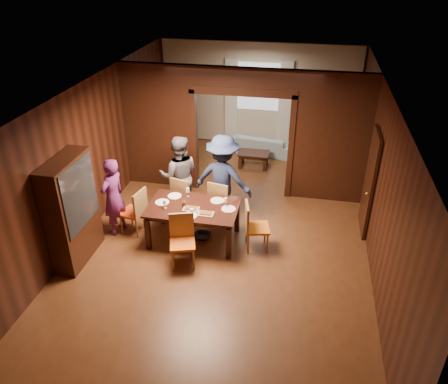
% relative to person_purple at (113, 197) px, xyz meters
% --- Properties ---
extents(floor, '(9.00, 9.00, 0.00)m').
position_rel_person_purple_xyz_m(floor, '(2.18, 0.59, -0.80)').
color(floor, '#523017').
rests_on(floor, ground).
extents(ceiling, '(5.50, 9.00, 0.02)m').
position_rel_person_purple_xyz_m(ceiling, '(2.18, 0.59, 2.10)').
color(ceiling, silver).
rests_on(ceiling, room_walls).
extents(room_walls, '(5.52, 9.01, 2.90)m').
position_rel_person_purple_xyz_m(room_walls, '(2.18, 2.47, 0.70)').
color(room_walls, black).
rests_on(room_walls, floor).
extents(person_purple, '(0.54, 0.67, 1.61)m').
position_rel_person_purple_xyz_m(person_purple, '(0.00, 0.00, 0.00)').
color(person_purple, '#622162').
rests_on(person_purple, floor).
extents(person_grey, '(1.00, 0.86, 1.76)m').
position_rel_person_purple_xyz_m(person_grey, '(1.06, 0.98, 0.08)').
color(person_grey, '#504E55').
rests_on(person_grey, floor).
extents(person_navy, '(1.31, 0.89, 1.87)m').
position_rel_person_purple_xyz_m(person_navy, '(2.00, 0.94, 0.13)').
color(person_navy, '#1D2849').
rests_on(person_navy, floor).
extents(sofa, '(1.84, 0.95, 0.51)m').
position_rel_person_purple_xyz_m(sofa, '(2.41, 4.44, -0.55)').
color(sofa, '#91B2BE').
rests_on(sofa, floor).
extents(serving_bowl, '(0.34, 0.34, 0.08)m').
position_rel_person_purple_xyz_m(serving_bowl, '(1.74, 0.10, -0.00)').
color(serving_bowl, black).
rests_on(serving_bowl, dining_table).
extents(dining_table, '(1.72, 1.07, 0.76)m').
position_rel_person_purple_xyz_m(dining_table, '(1.60, 0.03, -0.42)').
color(dining_table, black).
rests_on(dining_table, floor).
extents(coffee_table, '(0.80, 0.50, 0.40)m').
position_rel_person_purple_xyz_m(coffee_table, '(2.30, 3.51, -0.60)').
color(coffee_table, black).
rests_on(coffee_table, floor).
extents(chair_left, '(0.52, 0.52, 0.97)m').
position_rel_person_purple_xyz_m(chair_left, '(0.35, 0.07, -0.32)').
color(chair_left, '#E84715').
rests_on(chair_left, floor).
extents(chair_right, '(0.53, 0.53, 0.97)m').
position_rel_person_purple_xyz_m(chair_right, '(2.85, -0.01, -0.32)').
color(chair_right, orange).
rests_on(chair_right, floor).
extents(chair_far_l, '(0.55, 0.55, 0.97)m').
position_rel_person_purple_xyz_m(chair_far_l, '(1.21, 0.84, -0.32)').
color(chair_far_l, '#DE5514').
rests_on(chair_far_l, floor).
extents(chair_far_r, '(0.52, 0.52, 0.97)m').
position_rel_person_purple_xyz_m(chair_far_r, '(2.00, 0.81, -0.32)').
color(chair_far_r, orange).
rests_on(chair_far_r, floor).
extents(chair_near, '(0.55, 0.55, 0.97)m').
position_rel_person_purple_xyz_m(chair_near, '(1.60, -0.76, -0.32)').
color(chair_near, '#CC5513').
rests_on(chair_near, floor).
extents(hutch, '(0.40, 1.20, 2.00)m').
position_rel_person_purple_xyz_m(hutch, '(-0.35, -0.91, 0.20)').
color(hutch, black).
rests_on(hutch, floor).
extents(door_right, '(0.06, 0.90, 2.10)m').
position_rel_person_purple_xyz_m(door_right, '(4.88, 1.09, 0.25)').
color(door_right, black).
rests_on(door_right, floor).
extents(window_far, '(1.20, 0.03, 1.30)m').
position_rel_person_purple_xyz_m(window_far, '(2.18, 5.03, 0.90)').
color(window_far, silver).
rests_on(window_far, back_wall).
extents(curtain_left, '(0.35, 0.06, 2.40)m').
position_rel_person_purple_xyz_m(curtain_left, '(1.43, 4.99, 0.45)').
color(curtain_left, white).
rests_on(curtain_left, back_wall).
extents(curtain_right, '(0.35, 0.06, 2.40)m').
position_rel_person_purple_xyz_m(curtain_right, '(2.93, 4.99, 0.45)').
color(curtain_right, white).
rests_on(curtain_right, back_wall).
extents(plate_left, '(0.27, 0.27, 0.01)m').
position_rel_person_purple_xyz_m(plate_left, '(0.98, 0.05, -0.04)').
color(plate_left, white).
rests_on(plate_left, dining_table).
extents(plate_far_l, '(0.27, 0.27, 0.01)m').
position_rel_person_purple_xyz_m(plate_far_l, '(1.15, 0.33, -0.04)').
color(plate_far_l, white).
rests_on(plate_far_l, dining_table).
extents(plate_far_r, '(0.27, 0.27, 0.01)m').
position_rel_person_purple_xyz_m(plate_far_r, '(2.01, 0.32, -0.04)').
color(plate_far_r, silver).
rests_on(plate_far_r, dining_table).
extents(plate_right, '(0.27, 0.27, 0.01)m').
position_rel_person_purple_xyz_m(plate_right, '(2.28, 0.06, -0.04)').
color(plate_right, silver).
rests_on(plate_right, dining_table).
extents(plate_near, '(0.27, 0.27, 0.01)m').
position_rel_person_purple_xyz_m(plate_near, '(1.63, -0.31, -0.04)').
color(plate_near, silver).
rests_on(plate_near, dining_table).
extents(platter_a, '(0.30, 0.20, 0.04)m').
position_rel_person_purple_xyz_m(platter_a, '(1.59, -0.08, -0.03)').
color(platter_a, gray).
rests_on(platter_a, dining_table).
extents(platter_b, '(0.30, 0.20, 0.04)m').
position_rel_person_purple_xyz_m(platter_b, '(1.90, -0.19, -0.03)').
color(platter_b, gray).
rests_on(platter_b, dining_table).
extents(wineglass_left, '(0.08, 0.08, 0.18)m').
position_rel_person_purple_xyz_m(wineglass_left, '(1.10, -0.13, 0.05)').
color(wineglass_left, silver).
rests_on(wineglass_left, dining_table).
extents(wineglass_far, '(0.08, 0.08, 0.18)m').
position_rel_person_purple_xyz_m(wineglass_far, '(1.40, 0.39, 0.05)').
color(wineglass_far, silver).
rests_on(wineglass_far, dining_table).
extents(wineglass_right, '(0.08, 0.08, 0.18)m').
position_rel_person_purple_xyz_m(wineglass_right, '(2.21, 0.16, 0.05)').
color(wineglass_right, silver).
rests_on(wineglass_right, dining_table).
extents(tumbler, '(0.07, 0.07, 0.14)m').
position_rel_person_purple_xyz_m(tumbler, '(1.67, -0.29, 0.03)').
color(tumbler, silver).
rests_on(tumbler, dining_table).
extents(condiment_jar, '(0.08, 0.08, 0.11)m').
position_rel_person_purple_xyz_m(condiment_jar, '(1.43, 0.02, 0.01)').
color(condiment_jar, '#4C2C11').
rests_on(condiment_jar, dining_table).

